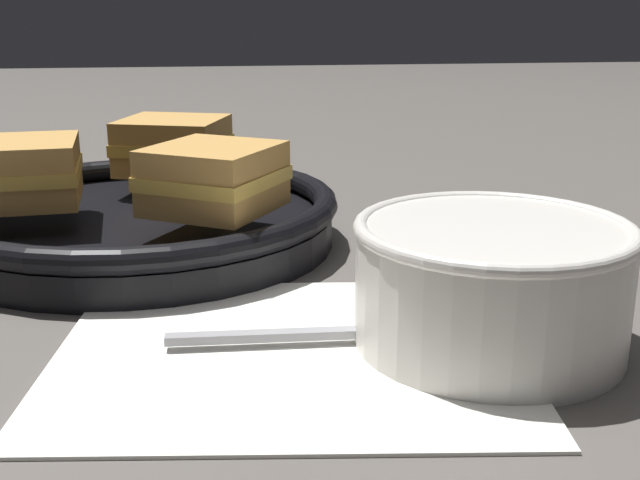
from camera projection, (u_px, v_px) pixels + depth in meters
The scene contains 8 objects.
ground_plane at pixel (356, 319), 0.49m from camera, with size 4.00×4.00×0.00m, color #56514C.
napkin at pixel (288, 349), 0.44m from camera, with size 0.28×0.24×0.00m.
soup_bowl at pixel (491, 276), 0.44m from camera, with size 0.15×0.15×0.07m.
spoon at pixel (367, 332), 0.45m from camera, with size 0.16×0.03×0.01m.
skillet at pixel (140, 218), 0.63m from camera, with size 0.34×0.39×0.04m.
sandwich_near_left at pixel (173, 145), 0.69m from camera, with size 0.11×0.10×0.05m.
sandwich_near_right at pixel (22, 172), 0.59m from camera, with size 0.09×0.09×0.05m.
sandwich_far_left at pixel (214, 178), 0.56m from camera, with size 0.11×0.12×0.05m.
Camera 1 is at (-0.08, -0.44, 0.18)m, focal length 45.00 mm.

